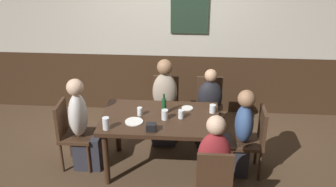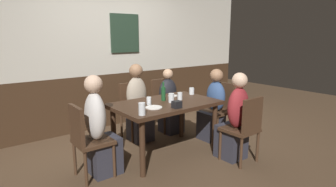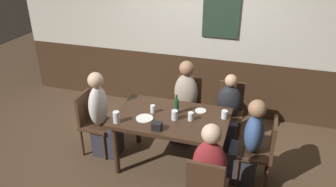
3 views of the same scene
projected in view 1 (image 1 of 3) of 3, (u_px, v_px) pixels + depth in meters
The scene contains 22 objects.
ground_plane at pixel (161, 167), 4.90m from camera, with size 12.00×12.00×0.00m, color #4C3826.
wall_back at pixel (169, 33), 5.84m from camera, with size 6.40×0.13×2.60m.
dining_table at pixel (160, 123), 4.63m from camera, with size 1.41×0.88×0.74m.
chair_head_west at pixel (71, 131), 4.76m from camera, with size 0.40×0.40×0.88m.
chair_mid_far at pixel (166, 103), 5.46m from camera, with size 0.40×0.40×0.88m.
chair_right_far at pixel (209, 105), 5.42m from camera, with size 0.40×0.40×0.88m.
chair_right_near at pixel (214, 180), 3.88m from camera, with size 0.40×0.40×0.88m.
chair_head_east at pixel (252, 138), 4.62m from camera, with size 0.40×0.40×0.88m.
person_head_west at pixel (83, 130), 4.74m from camera, with size 0.37×0.34×1.20m.
person_mid_far at pixel (165, 107), 5.31m from camera, with size 0.34×0.37×1.20m.
person_right_far at pixel (209, 113), 5.29m from camera, with size 0.34×0.37×1.08m.
person_right_near at pixel (213, 170), 4.03m from camera, with size 0.34×0.37×1.17m.
person_head_east at pixel (239, 139), 4.64m from camera, with size 0.37×0.34×1.12m.
tumbler_water at pixel (181, 115), 4.54m from camera, with size 0.07×0.07×0.10m.
pint_glass_amber at pixel (213, 109), 4.67m from camera, with size 0.08×0.08×0.10m.
pint_glass_stout at pixel (106, 124), 4.30m from camera, with size 0.08×0.08×0.14m.
pint_glass_pale at pixel (165, 115), 4.51m from camera, with size 0.08×0.08×0.12m.
beer_glass_tall at pixel (140, 112), 4.61m from camera, with size 0.06×0.06×0.10m.
beer_bottle_green at pixel (164, 106), 4.62m from camera, with size 0.06×0.06×0.26m.
plate_white_large at pixel (134, 122), 4.47m from camera, with size 0.21×0.21×0.01m, color white.
plate_white_small at pixel (187, 108), 4.78m from camera, with size 0.14×0.14×0.01m, color white.
condiment_caddy at pixel (151, 127), 4.27m from camera, with size 0.11×0.09×0.09m, color black.
Camera 1 is at (0.38, -4.02, 2.95)m, focal length 40.77 mm.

